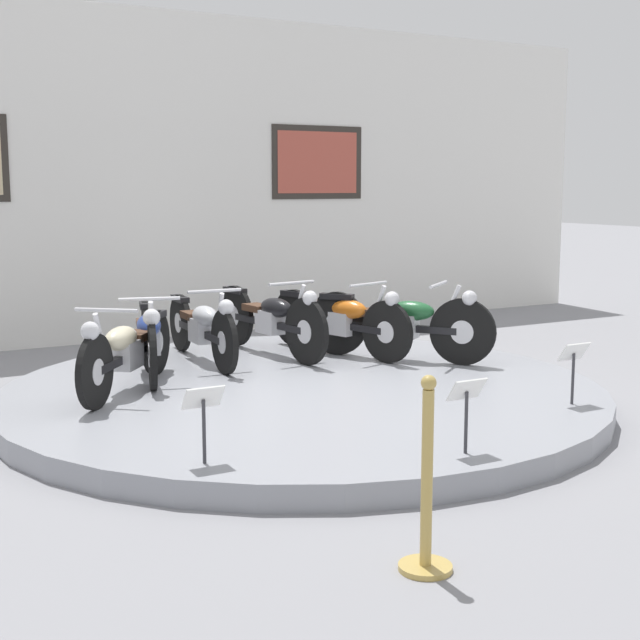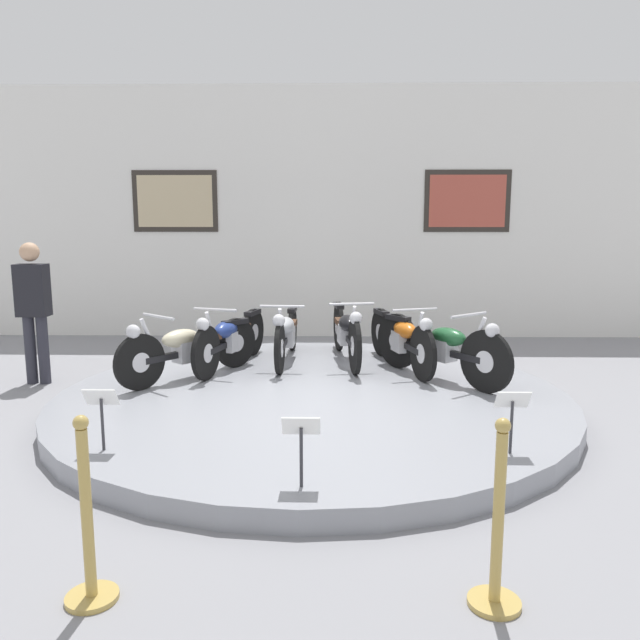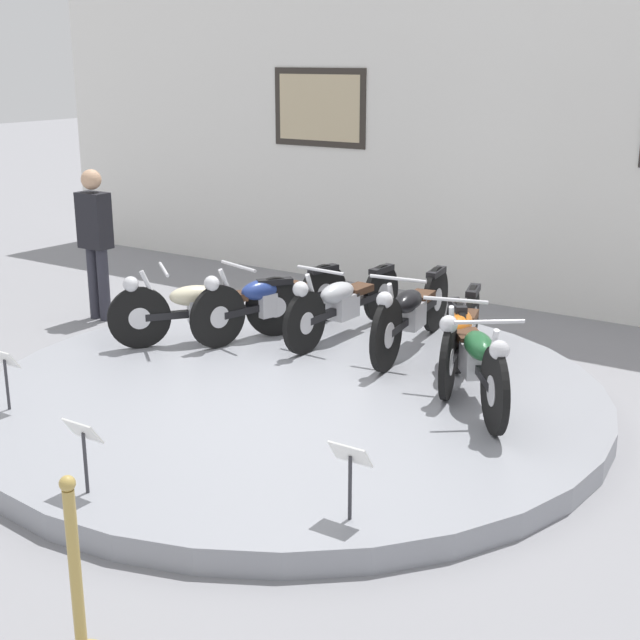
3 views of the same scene
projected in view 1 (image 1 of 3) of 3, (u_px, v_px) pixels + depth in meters
The scene contains 13 objects.
ground_plane at pixel (302, 405), 7.98m from camera, with size 60.00×60.00×0.00m, color gray.
display_platform at pixel (302, 395), 7.96m from camera, with size 5.34×5.34×0.18m, color gray.
back_wall at pixel (148, 177), 11.25m from camera, with size 14.00×0.22×4.11m.
motorcycle_cream at pixel (126, 349), 7.66m from camera, with size 1.29×1.55×0.78m.
motorcycle_blue at pixel (149, 335), 8.33m from camera, with size 0.67×1.91×0.79m.
motorcycle_silver at pixel (202, 326), 8.93m from camera, with size 0.54×1.96×0.78m.
motorcycle_black at pixel (271, 318), 9.30m from camera, with size 0.54×2.01×0.81m.
motorcycle_orange at pixel (341, 319), 9.34m from camera, with size 0.68×1.92×0.79m.
motorcycle_green at pixel (402, 322), 9.04m from camera, with size 1.26×1.64×0.81m.
info_placard_front_left at pixel (204, 408), 5.67m from camera, with size 0.26×0.11×0.51m.
info_placard_front_centre at pixel (467, 400), 5.89m from camera, with size 0.26×0.11×0.51m.
info_placard_front_right at pixel (574, 360), 7.22m from camera, with size 0.26×0.11×0.51m.
stanchion_post_left_of_entry at pixel (426, 506), 4.52m from camera, with size 0.28×0.28×1.02m.
Camera 1 is at (-3.65, -6.86, 1.96)m, focal length 50.00 mm.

